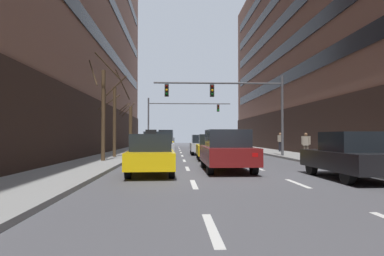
% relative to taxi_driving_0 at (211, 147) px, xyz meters
% --- Properties ---
extents(ground_plane, '(120.00, 120.00, 0.00)m').
position_rel_taxi_driving_0_xyz_m(ground_plane, '(-0.10, -7.73, -0.78)').
color(ground_plane, '#515156').
extents(sidewalk_left, '(3.10, 80.00, 0.14)m').
position_rel_taxi_driving_0_xyz_m(sidewalk_left, '(-6.50, -7.73, -0.71)').
color(sidewalk_left, gray).
rests_on(sidewalk_left, ground).
extents(lane_stripe_l1_s2, '(0.16, 2.00, 0.01)m').
position_rel_taxi_driving_0_xyz_m(lane_stripe_l1_s2, '(-1.71, -15.73, -0.78)').
color(lane_stripe_l1_s2, silver).
rests_on(lane_stripe_l1_s2, ground).
extents(lane_stripe_l1_s3, '(0.16, 2.00, 0.01)m').
position_rel_taxi_driving_0_xyz_m(lane_stripe_l1_s3, '(-1.71, -10.73, -0.78)').
color(lane_stripe_l1_s3, silver).
rests_on(lane_stripe_l1_s3, ground).
extents(lane_stripe_l1_s4, '(0.16, 2.00, 0.01)m').
position_rel_taxi_driving_0_xyz_m(lane_stripe_l1_s4, '(-1.71, -5.73, -0.78)').
color(lane_stripe_l1_s4, silver).
rests_on(lane_stripe_l1_s4, ground).
extents(lane_stripe_l1_s5, '(0.16, 2.00, 0.01)m').
position_rel_taxi_driving_0_xyz_m(lane_stripe_l1_s5, '(-1.71, -0.73, -0.78)').
color(lane_stripe_l1_s5, silver).
rests_on(lane_stripe_l1_s5, ground).
extents(lane_stripe_l1_s6, '(0.16, 2.00, 0.01)m').
position_rel_taxi_driving_0_xyz_m(lane_stripe_l1_s6, '(-1.71, 4.27, -0.78)').
color(lane_stripe_l1_s6, silver).
rests_on(lane_stripe_l1_s6, ground).
extents(lane_stripe_l1_s7, '(0.16, 2.00, 0.01)m').
position_rel_taxi_driving_0_xyz_m(lane_stripe_l1_s7, '(-1.71, 9.27, -0.78)').
color(lane_stripe_l1_s7, silver).
rests_on(lane_stripe_l1_s7, ground).
extents(lane_stripe_l1_s8, '(0.16, 2.00, 0.01)m').
position_rel_taxi_driving_0_xyz_m(lane_stripe_l1_s8, '(-1.71, 14.27, -0.78)').
color(lane_stripe_l1_s8, silver).
rests_on(lane_stripe_l1_s8, ground).
extents(lane_stripe_l1_s9, '(0.16, 2.00, 0.01)m').
position_rel_taxi_driving_0_xyz_m(lane_stripe_l1_s9, '(-1.71, 19.27, -0.78)').
color(lane_stripe_l1_s9, silver).
rests_on(lane_stripe_l1_s9, ground).
extents(lane_stripe_l1_s10, '(0.16, 2.00, 0.01)m').
position_rel_taxi_driving_0_xyz_m(lane_stripe_l1_s10, '(-1.71, 24.27, -0.78)').
color(lane_stripe_l1_s10, silver).
rests_on(lane_stripe_l1_s10, ground).
extents(lane_stripe_l2_s3, '(0.16, 2.00, 0.01)m').
position_rel_taxi_driving_0_xyz_m(lane_stripe_l2_s3, '(1.52, -10.73, -0.78)').
color(lane_stripe_l2_s3, silver).
rests_on(lane_stripe_l2_s3, ground).
extents(lane_stripe_l2_s4, '(0.16, 2.00, 0.01)m').
position_rel_taxi_driving_0_xyz_m(lane_stripe_l2_s4, '(1.52, -5.73, -0.78)').
color(lane_stripe_l2_s4, silver).
rests_on(lane_stripe_l2_s4, ground).
extents(lane_stripe_l2_s5, '(0.16, 2.00, 0.01)m').
position_rel_taxi_driving_0_xyz_m(lane_stripe_l2_s5, '(1.52, -0.73, -0.78)').
color(lane_stripe_l2_s5, silver).
rests_on(lane_stripe_l2_s5, ground).
extents(lane_stripe_l2_s6, '(0.16, 2.00, 0.01)m').
position_rel_taxi_driving_0_xyz_m(lane_stripe_l2_s6, '(1.52, 4.27, -0.78)').
color(lane_stripe_l2_s6, silver).
rests_on(lane_stripe_l2_s6, ground).
extents(lane_stripe_l2_s7, '(0.16, 2.00, 0.01)m').
position_rel_taxi_driving_0_xyz_m(lane_stripe_l2_s7, '(1.52, 9.27, -0.78)').
color(lane_stripe_l2_s7, silver).
rests_on(lane_stripe_l2_s7, ground).
extents(lane_stripe_l2_s8, '(0.16, 2.00, 0.01)m').
position_rel_taxi_driving_0_xyz_m(lane_stripe_l2_s8, '(1.52, 14.27, -0.78)').
color(lane_stripe_l2_s8, silver).
rests_on(lane_stripe_l2_s8, ground).
extents(lane_stripe_l2_s9, '(0.16, 2.00, 0.01)m').
position_rel_taxi_driving_0_xyz_m(lane_stripe_l2_s9, '(1.52, 19.27, -0.78)').
color(lane_stripe_l2_s9, silver).
rests_on(lane_stripe_l2_s9, ground).
extents(lane_stripe_l2_s10, '(0.16, 2.00, 0.01)m').
position_rel_taxi_driving_0_xyz_m(lane_stripe_l2_s10, '(1.52, 24.27, -0.78)').
color(lane_stripe_l2_s10, silver).
rests_on(lane_stripe_l2_s10, ground).
extents(taxi_driving_0, '(1.90, 4.28, 1.76)m').
position_rel_taxi_driving_0_xyz_m(taxi_driving_0, '(0.00, 0.00, 0.00)').
color(taxi_driving_0, black).
rests_on(taxi_driving_0, ground).
extents(car_driving_1, '(2.00, 4.68, 1.75)m').
position_rel_taxi_driving_0_xyz_m(car_driving_1, '(-3.30, 0.19, 0.08)').
color(car_driving_1, black).
rests_on(car_driving_1, ground).
extents(car_driving_2, '(1.82, 4.22, 1.57)m').
position_rel_taxi_driving_0_xyz_m(car_driving_2, '(-0.13, 5.90, -0.01)').
color(car_driving_2, black).
rests_on(car_driving_2, ground).
extents(taxi_driving_3, '(2.14, 4.72, 1.93)m').
position_rel_taxi_driving_0_xyz_m(taxi_driving_3, '(-3.41, 9.45, 0.08)').
color(taxi_driving_3, black).
rests_on(taxi_driving_3, ground).
extents(car_driving_4, '(2.04, 4.63, 2.22)m').
position_rel_taxi_driving_0_xyz_m(car_driving_4, '(-3.29, 20.39, 0.32)').
color(car_driving_4, black).
rests_on(car_driving_4, ground).
extents(taxi_driving_5, '(1.88, 4.20, 1.72)m').
position_rel_taxi_driving_0_xyz_m(taxi_driving_5, '(-3.20, -8.05, -0.02)').
color(taxi_driving_5, black).
rests_on(taxi_driving_5, ground).
extents(car_driving_6, '(1.96, 4.65, 1.74)m').
position_rel_taxi_driving_0_xyz_m(car_driving_6, '(-0.10, -6.89, 0.07)').
color(car_driving_6, black).
rests_on(car_driving_6, ground).
extents(car_parked_1, '(1.85, 4.34, 1.62)m').
position_rel_taxi_driving_0_xyz_m(car_parked_1, '(3.70, -9.82, 0.02)').
color(car_parked_1, black).
rests_on(car_parked_1, ground).
extents(traffic_signal_0, '(8.96, 0.35, 5.55)m').
position_rel_taxi_driving_0_xyz_m(traffic_signal_0, '(1.86, 1.95, 3.29)').
color(traffic_signal_0, '#4C4C51').
rests_on(traffic_signal_0, sidewalk_right).
extents(traffic_signal_1, '(9.80, 0.35, 5.84)m').
position_rel_taxi_driving_0_xyz_m(traffic_signal_1, '(-2.18, 19.00, 3.38)').
color(traffic_signal_1, '#4C4C51').
rests_on(traffic_signal_1, sidewalk_left).
extents(street_tree_0, '(2.10, 2.10, 5.51)m').
position_rel_taxi_driving_0_xyz_m(street_tree_0, '(-6.23, 1.13, 1.92)').
color(street_tree_0, '#4C3823').
rests_on(street_tree_0, sidewalk_left).
extents(street_tree_1, '(2.10, 2.21, 5.72)m').
position_rel_taxi_driving_0_xyz_m(street_tree_1, '(-6.18, -2.38, 2.08)').
color(street_tree_1, '#4C3823').
rests_on(street_tree_1, sidewalk_left).
extents(street_tree_2, '(1.27, 1.36, 4.40)m').
position_rel_taxi_driving_0_xyz_m(street_tree_2, '(-6.22, 9.26, 1.45)').
color(street_tree_2, '#4C3823').
rests_on(street_tree_2, sidewalk_left).
extents(pedestrian_0, '(0.37, 0.43, 1.63)m').
position_rel_taxi_driving_0_xyz_m(pedestrian_0, '(6.87, 7.88, 0.30)').
color(pedestrian_0, black).
rests_on(pedestrian_0, sidewalk_right).
extents(pedestrian_1, '(0.45, 0.36, 1.53)m').
position_rel_taxi_driving_0_xyz_m(pedestrian_1, '(5.46, -1.46, 0.23)').
color(pedestrian_1, brown).
rests_on(pedestrian_1, sidewalk_right).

